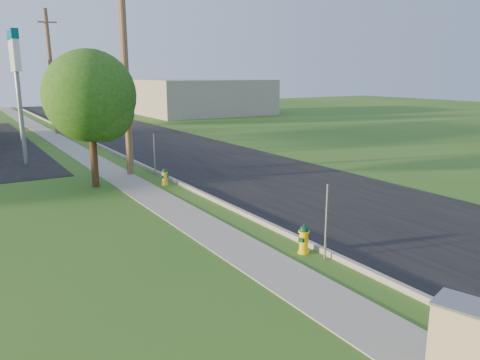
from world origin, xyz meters
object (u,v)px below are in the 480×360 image
object	(u,v)px
utility_pole_mid	(125,68)
hydrant_far	(90,140)
price_pylon	(15,59)
hydrant_mid	(165,177)
utility_pole_far	(51,72)
tree_verge	(93,100)
hydrant_near	(304,239)
utility_cabinet	(461,348)

from	to	relation	value
utility_pole_mid	hydrant_far	xyz separation A→B (m)	(0.77, 10.50, -4.61)
price_pylon	hydrant_mid	bearing A→B (deg)	-62.25
utility_pole_far	tree_verge	size ratio (longest dim) A/B	1.67
utility_pole_mid	utility_pole_far	xyz separation A→B (m)	(0.00, 18.00, -0.15)
utility_pole_far	tree_verge	bearing A→B (deg)	-95.74
hydrant_near	utility_cabinet	bearing A→B (deg)	-105.71
utility_pole_far	price_pylon	xyz separation A→B (m)	(-3.90, -12.50, 0.63)
tree_verge	hydrant_mid	bearing A→B (deg)	-25.45
price_pylon	hydrant_far	size ratio (longest dim) A/B	9.69
hydrant_near	hydrant_mid	bearing A→B (deg)	90.77
hydrant_near	utility_pole_far	bearing A→B (deg)	91.24
utility_pole_mid	tree_verge	world-z (taller)	utility_pole_mid
hydrant_mid	utility_cabinet	size ratio (longest dim) A/B	0.51
utility_pole_mid	tree_verge	distance (m)	2.93
price_pylon	utility_pole_mid	bearing A→B (deg)	-54.66
hydrant_mid	hydrant_far	size ratio (longest dim) A/B	1.05
hydrant_near	hydrant_mid	distance (m)	9.25
hydrant_far	utility_cabinet	xyz separation A→B (m)	(-1.69, -28.25, 0.38)
utility_pole_mid	utility_cabinet	size ratio (longest dim) A/B	6.76
utility_pole_mid	utility_cabinet	bearing A→B (deg)	-92.94
hydrant_mid	hydrant_near	bearing A→B (deg)	-89.23
tree_verge	hydrant_near	xyz separation A→B (m)	(2.64, -10.45, -3.27)
hydrant_mid	utility_cabinet	bearing A→B (deg)	-95.56
price_pylon	hydrant_mid	xyz separation A→B (m)	(4.43, -8.42, -5.07)
utility_pole_far	hydrant_near	size ratio (longest dim) A/B	11.78
hydrant_far	tree_verge	bearing A→B (deg)	-102.71
tree_verge	utility_cabinet	xyz separation A→B (m)	(1.07, -16.02, -2.93)
utility_pole_far	hydrant_mid	bearing A→B (deg)	-88.55
utility_cabinet	hydrant_far	bearing A→B (deg)	86.58
hydrant_mid	utility_cabinet	distance (m)	14.90
utility_pole_mid	utility_cabinet	distance (m)	18.26
tree_verge	utility_cabinet	world-z (taller)	tree_verge
utility_pole_far	utility_cabinet	world-z (taller)	utility_pole_far
utility_pole_mid	utility_cabinet	world-z (taller)	utility_pole_mid
price_pylon	tree_verge	size ratio (longest dim) A/B	1.20
utility_pole_mid	price_pylon	distance (m)	6.76
tree_verge	hydrant_far	size ratio (longest dim) A/B	8.05
utility_pole_mid	price_pylon	world-z (taller)	utility_pole_mid
tree_verge	utility_cabinet	bearing A→B (deg)	-86.17
utility_pole_far	hydrant_near	world-z (taller)	utility_pole_far
utility_pole_far	utility_cabinet	xyz separation A→B (m)	(-0.91, -35.74, -4.08)
tree_verge	utility_pole_mid	bearing A→B (deg)	40.99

